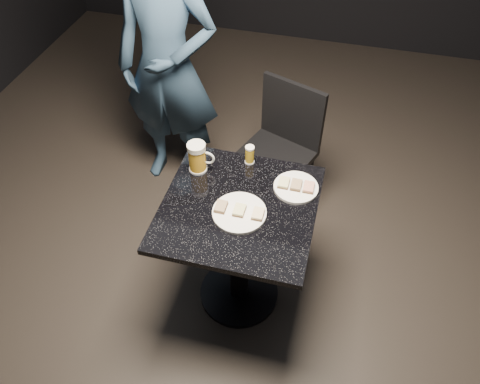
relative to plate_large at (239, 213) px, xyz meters
name	(u,v)px	position (x,y,z in m)	size (l,w,h in m)	color
floor	(239,293)	(-0.01, 0.05, -0.76)	(6.00, 6.00, 0.00)	black
plate_large	(239,213)	(0.00, 0.00, 0.00)	(0.24, 0.24, 0.01)	white
plate_small	(296,187)	(0.22, 0.22, 0.00)	(0.21, 0.21, 0.01)	white
patron	(168,66)	(-0.67, 0.91, 0.10)	(0.62, 0.41, 1.71)	#213750
table	(239,238)	(-0.01, 0.05, -0.25)	(0.70, 0.70, 0.75)	black
beer_mug	(198,157)	(-0.27, 0.23, 0.07)	(0.13, 0.09, 0.16)	silver
beer_tumbler	(250,155)	(-0.04, 0.34, 0.04)	(0.05, 0.05, 0.10)	silver
chair	(280,146)	(0.05, 0.79, -0.26)	(0.52, 0.52, 0.87)	black
canapes_on_plate_large	(239,210)	(0.00, 0.00, 0.02)	(0.22, 0.07, 0.02)	#4C3521
canapes_on_plate_small	(296,185)	(0.22, 0.22, 0.02)	(0.17, 0.07, 0.02)	#4C3521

